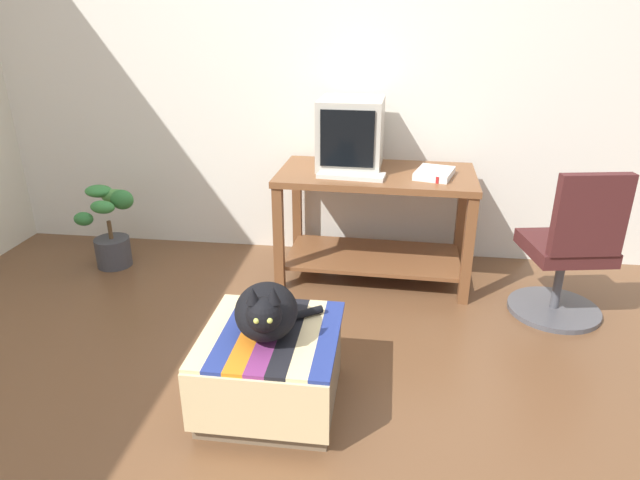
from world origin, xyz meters
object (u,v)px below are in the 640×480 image
Objects in this scene: stapler at (432,178)px; tv_monitor at (351,134)px; office_chair at (569,256)px; potted_plant at (111,229)px; cat at (266,311)px; ottoman_with_blanket at (271,368)px; desk at (375,207)px; keyboard at (351,175)px; book at (434,173)px.

tv_monitor is at bearing 95.31° from stapler.
tv_monitor is 0.50× the size of office_chair.
tv_monitor reaches higher than potted_plant.
cat is 1.43m from stapler.
office_chair is at bearing 23.30° from cat.
tv_monitor reaches higher than cat.
tv_monitor is at bearing 81.41° from ottoman_with_blanket.
keyboard is at bearing -134.24° from desk.
office_chair reaches higher than cat.
keyboard is 1.49× the size of book.
office_chair is at bearing -5.86° from keyboard.
stapler reaches higher than keyboard.
ottoman_with_blanket is at bearing -42.74° from potted_plant.
desk is 2.94× the size of cat.
keyboard is at bearing -2.55° from potted_plant.
ottoman_with_blanket is at bearing 54.54° from cat.
book reaches higher than potted_plant.
desk is 4.58× the size of book.
desk reaches higher than ottoman_with_blanket.
cat is (-0.23, -1.47, -0.45)m from tv_monitor.
office_chair is (1.49, 0.97, -0.09)m from cat.
potted_plant is at bearing -172.30° from tv_monitor.
book is 2.18m from potted_plant.
keyboard reaches higher than potted_plant.
potted_plant is (-1.78, -0.07, -0.22)m from desk.
potted_plant is 2.16m from stapler.
keyboard is 1.31m from office_chair.
tv_monitor is 1.65m from ottoman_with_blanket.
tv_monitor reaches higher than book.
cat is (-0.25, -1.23, -0.25)m from keyboard.
ottoman_with_blanket is at bearing -104.32° from desk.
keyboard is 1.28m from cat.
stapler is at bearing -24.80° from desk.
book is 1.53m from cat.
keyboard is at bearing 68.60° from cat.
tv_monitor is 1.55m from cat.
book reaches higher than keyboard.
tv_monitor is 0.58m from book.
keyboard is 1.35m from ottoman_with_blanket.
office_chair reaches higher than stapler.
ottoman_with_blanket is at bearing -96.81° from tv_monitor.
stapler is (0.33, -0.16, 0.25)m from desk.
desk reaches higher than cat.
stapler is (-0.02, -0.10, -0.00)m from book.
desk is at bearing 2.20° from potted_plant.
cat is at bearing -97.02° from tv_monitor.
book is at bearing 21.30° from stapler.
ottoman_with_blanket is 0.71× the size of office_chair.
tv_monitor is at bearing -32.14° from office_chair.
book is at bearing 50.53° from cat.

